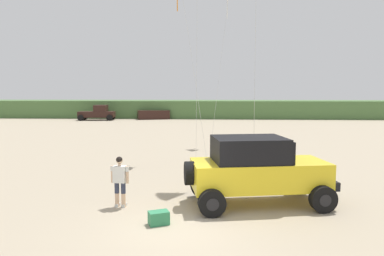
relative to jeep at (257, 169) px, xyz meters
name	(u,v)px	position (x,y,z in m)	size (l,w,h in m)	color
ground_plane	(180,228)	(-2.35, -2.21, -1.20)	(220.00, 220.00, 0.00)	tan
dune_ridge	(202,109)	(-2.97, 40.16, 0.02)	(90.00, 7.56, 2.45)	#4C703D
jeep	(257,169)	(0.00, 0.00, 0.00)	(5.00, 3.07, 2.26)	yellow
person_watching	(120,179)	(-4.46, -0.56, -0.26)	(0.62, 0.34, 1.67)	#DBB28E
cooler_box	(159,218)	(-2.98, -2.00, -1.01)	(0.56, 0.36, 0.38)	#2D7F51
distant_pickup	(98,113)	(-16.57, 34.04, -0.26)	(4.76, 2.77, 1.98)	black
distant_sedan	(154,115)	(-9.50, 35.99, -0.60)	(4.20, 1.70, 1.20)	black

